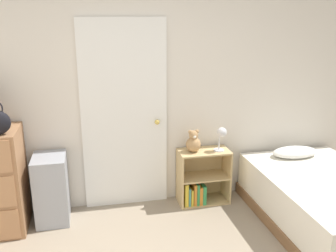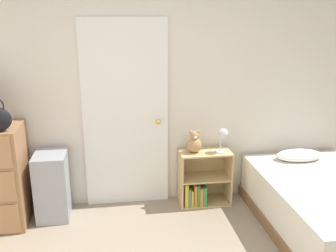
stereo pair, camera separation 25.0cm
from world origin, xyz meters
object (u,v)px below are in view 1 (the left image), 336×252
object	(u,v)px
teddy_bear	(193,142)
bed	(326,202)
storage_bin	(52,189)
desk_lamp	(221,135)
bookshelf	(200,181)

from	to	relation	value
teddy_bear	bed	size ratio (longest dim) A/B	0.14
storage_bin	teddy_bear	size ratio (longest dim) A/B	2.81
storage_bin	desk_lamp	distance (m)	1.88
teddy_bear	storage_bin	bearing A→B (deg)	-177.89
teddy_bear	desk_lamp	distance (m)	0.32
storage_bin	desk_lamp	bearing A→B (deg)	0.37
bookshelf	teddy_bear	bearing A→B (deg)	-179.44
bookshelf	storage_bin	bearing A→B (deg)	-177.97
teddy_bear	bookshelf	bearing A→B (deg)	0.56
storage_bin	bookshelf	bearing A→B (deg)	2.03
bed	desk_lamp	bearing A→B (deg)	141.84
storage_bin	teddy_bear	world-z (taller)	teddy_bear
desk_lamp	teddy_bear	bearing A→B (deg)	171.75
storage_bin	bed	size ratio (longest dim) A/B	0.39
desk_lamp	bed	size ratio (longest dim) A/B	0.15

